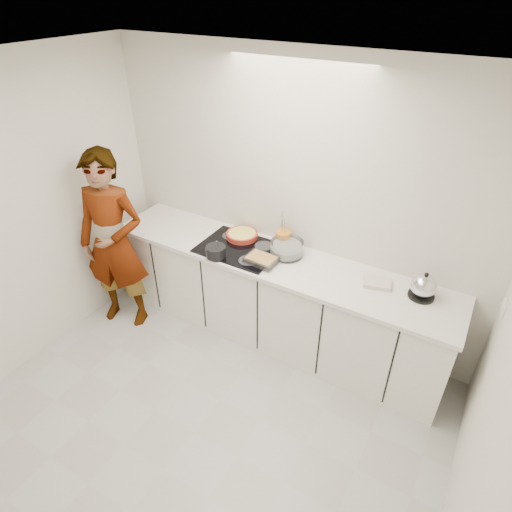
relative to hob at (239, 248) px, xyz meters
The scene contains 16 objects.
floor 1.60m from the hob, 74.48° to the right, with size 3.60×3.20×0.00m, color #B6B6B6.
ceiling 2.13m from the hob, 74.48° to the right, with size 3.60×3.20×0.00m, color white.
wall_back 0.62m from the hob, 44.17° to the left, with size 3.60×0.00×2.60m, color silver.
wall_left 1.96m from the hob, 139.01° to the right, with size 0.00×3.20×2.60m, color silver.
wall_right 2.51m from the hob, 29.95° to the right, with size 0.02×3.20×2.60m.
base_cabinets 0.60m from the hob, ahead, with size 3.20×0.58×0.87m, color white.
countertop 0.35m from the hob, ahead, with size 3.24×0.64×0.04m, color white.
hob is the anchor object (origin of this frame).
tart_dish 0.19m from the hob, 114.15° to the left, with size 0.38×0.38×0.05m.
saucepan 0.25m from the hob, 114.17° to the right, with size 0.21×0.21×0.17m.
baking_dish 0.31m from the hob, 19.58° to the right, with size 0.28×0.21×0.05m.
mixing_bowl 0.44m from the hob, 17.32° to the left, with size 0.35×0.35×0.14m.
tea_towel 1.26m from the hob, ahead, with size 0.22×0.16×0.04m, color white.
kettle 1.60m from the hob, ahead, with size 0.21×0.21×0.23m.
utensil_crock 0.41m from the hob, 33.25° to the left, with size 0.13×0.13×0.17m, color orange.
cook 1.19m from the hob, 154.94° to the right, with size 0.66×0.43×1.81m, color white.
Camera 1 is at (1.45, -1.52, 3.01)m, focal length 30.00 mm.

